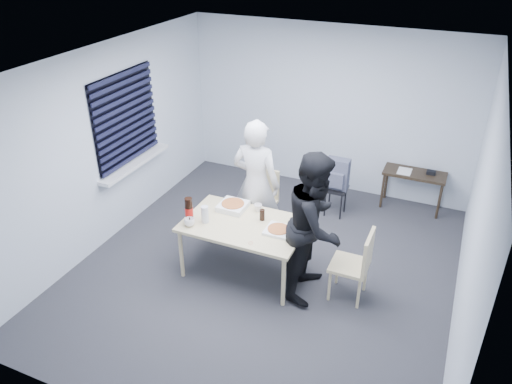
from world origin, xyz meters
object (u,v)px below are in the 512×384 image
at_px(dining_table, 244,228).
at_px(stool, 336,194).
at_px(chair_far, 262,196).
at_px(chair_right, 358,261).
at_px(backpack, 337,174).
at_px(person_black, 315,225).
at_px(person_white, 256,184).
at_px(soda_bottle, 189,210).
at_px(side_table, 414,177).
at_px(mug_b, 258,208).
at_px(mug_a, 190,222).

height_order(dining_table, stool, dining_table).
distance_m(dining_table, chair_far, 1.04).
relative_size(chair_right, backpack, 1.94).
distance_m(chair_right, person_black, 0.63).
height_order(person_white, soda_bottle, person_white).
relative_size(side_table, soda_bottle, 2.87).
height_order(person_black, stool, person_black).
bearing_deg(backpack, chair_right, -52.98).
xyz_separation_m(person_white, soda_bottle, (-0.49, -0.88, -0.03)).
distance_m(dining_table, side_table, 2.95).
height_order(chair_right, mug_b, chair_right).
bearing_deg(person_white, soda_bottle, 60.90).
xyz_separation_m(dining_table, side_table, (1.66, 2.44, -0.12)).
xyz_separation_m(dining_table, person_black, (0.87, 0.03, 0.24)).
xyz_separation_m(dining_table, backpack, (0.65, 1.79, 0.02)).
xyz_separation_m(side_table, mug_a, (-2.23, -2.74, 0.23)).
distance_m(person_black, backpack, 1.78).
distance_m(mug_a, soda_bottle, 0.14).
distance_m(chair_right, backpack, 1.87).
height_order(chair_right, mug_a, chair_right).
distance_m(person_white, mug_a, 1.07).
bearing_deg(backpack, dining_table, -95.86).
relative_size(dining_table, chair_right, 1.63).
bearing_deg(soda_bottle, mug_a, -59.76).
height_order(backpack, mug_b, backpack).
height_order(chair_far, soda_bottle, soda_bottle).
bearing_deg(backpack, mug_b, -98.80).
bearing_deg(backpack, chair_far, -123.54).
xyz_separation_m(person_white, backpack, (0.79, 1.12, -0.22)).
height_order(dining_table, soda_bottle, soda_bottle).
bearing_deg(side_table, backpack, -147.18).
distance_m(stool, soda_bottle, 2.44).
height_order(person_black, soda_bottle, person_black).
bearing_deg(mug_b, chair_far, 109.08).
bearing_deg(chair_far, backpack, 42.26).
bearing_deg(person_white, mug_b, 117.62).
bearing_deg(stool, dining_table, -109.92).
xyz_separation_m(dining_table, chair_far, (-0.20, 1.01, -0.13)).
relative_size(person_white, mug_b, 17.70).
height_order(stool, mug_b, mug_b).
xyz_separation_m(side_table, backpack, (-1.01, -0.65, 0.14)).
distance_m(stool, mug_a, 2.47).
relative_size(dining_table, mug_b, 14.47).
relative_size(side_table, mug_a, 7.35).
relative_size(chair_far, person_black, 0.50).
distance_m(chair_far, mug_b, 0.76).
height_order(chair_far, mug_b, chair_far).
height_order(stool, soda_bottle, soda_bottle).
xyz_separation_m(chair_far, mug_a, (-0.37, -1.31, 0.24)).
xyz_separation_m(chair_right, person_white, (-1.51, 0.60, 0.37)).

